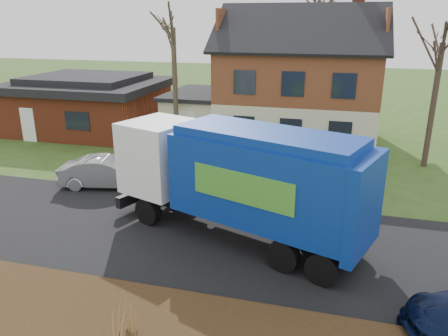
# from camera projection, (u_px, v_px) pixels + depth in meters

# --- Properties ---
(ground) EXTENTS (120.00, 120.00, 0.00)m
(ground) POSITION_uv_depth(u_px,v_px,m) (196.00, 236.00, 15.34)
(ground) COLOR #304A18
(ground) RESTS_ON ground
(road) EXTENTS (80.00, 7.00, 0.02)m
(road) POSITION_uv_depth(u_px,v_px,m) (196.00, 236.00, 15.34)
(road) COLOR black
(road) RESTS_ON ground
(mulch_verge) EXTENTS (80.00, 3.50, 0.30)m
(mulch_verge) POSITION_uv_depth(u_px,v_px,m) (125.00, 332.00, 10.45)
(mulch_verge) COLOR black
(mulch_verge) RESTS_ON ground
(main_house) EXTENTS (12.95, 8.95, 9.26)m
(main_house) POSITION_uv_depth(u_px,v_px,m) (291.00, 75.00, 26.37)
(main_house) COLOR beige
(main_house) RESTS_ON ground
(ranch_house) EXTENTS (9.80, 8.20, 3.70)m
(ranch_house) POSITION_uv_depth(u_px,v_px,m) (89.00, 103.00, 29.58)
(ranch_house) COLOR #963C20
(ranch_house) RESTS_ON ground
(garbage_truck) EXTENTS (9.56, 5.47, 3.97)m
(garbage_truck) POSITION_uv_depth(u_px,v_px,m) (241.00, 176.00, 14.51)
(garbage_truck) COLOR black
(garbage_truck) RESTS_ON ground
(silver_sedan) EXTENTS (4.40, 2.37, 1.38)m
(silver_sedan) POSITION_uv_depth(u_px,v_px,m) (107.00, 172.00, 19.68)
(silver_sedan) COLOR #9DA0A4
(silver_sedan) RESTS_ON ground
(tree_front_west) EXTENTS (3.18, 3.18, 9.46)m
(tree_front_west) POSITION_uv_depth(u_px,v_px,m) (172.00, 8.00, 23.23)
(tree_front_west) COLOR #463A2A
(tree_front_west) RESTS_ON ground
(tree_front_east) EXTENTS (3.18, 3.18, 8.83)m
(tree_front_east) POSITION_uv_depth(u_px,v_px,m) (446.00, 20.00, 20.31)
(tree_front_east) COLOR #3D2D24
(tree_front_east) RESTS_ON ground
(grass_clump_mid) EXTENTS (0.39, 0.32, 1.08)m
(grass_clump_mid) POSITION_uv_depth(u_px,v_px,m) (125.00, 317.00, 9.91)
(grass_clump_mid) COLOR #A47B48
(grass_clump_mid) RESTS_ON mulch_verge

